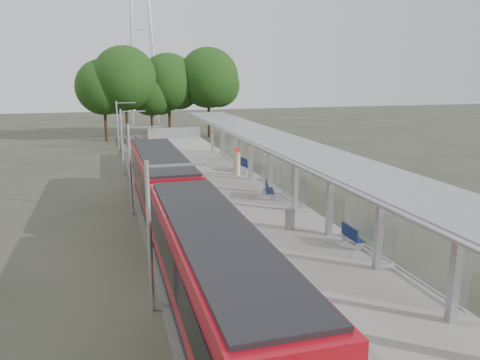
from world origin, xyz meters
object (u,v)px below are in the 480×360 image
at_px(train, 180,212).
at_px(bench_mid, 268,189).
at_px(bench_far, 245,164).
at_px(litter_bin, 290,218).
at_px(bench_near, 351,236).
at_px(info_pillar_far, 237,164).

bearing_deg(train, bench_mid, 39.11).
bearing_deg(bench_far, litter_bin, -104.27).
distance_m(bench_mid, bench_far, 7.74).
height_order(bench_near, bench_mid, bench_mid).
relative_size(train, litter_bin, 27.54).
height_order(bench_near, litter_bin, litter_bin).
distance_m(bench_far, info_pillar_far, 1.40).
bearing_deg(bench_far, bench_mid, -103.11).
distance_m(train, bench_mid, 7.74).
relative_size(bench_near, info_pillar_far, 0.69).
bearing_deg(bench_mid, litter_bin, -83.54).
xyz_separation_m(bench_far, litter_bin, (-1.70, -13.24, -0.07)).
xyz_separation_m(train, litter_bin, (5.12, -0.68, -0.55)).
height_order(train, bench_mid, train).
bearing_deg(bench_near, bench_far, 90.96).
relative_size(train, bench_mid, 17.66).
bearing_deg(info_pillar_far, bench_near, -109.20).
distance_m(bench_mid, info_pillar_far, 6.64).
xyz_separation_m(train, info_pillar_far, (5.94, 11.51, -0.20)).
relative_size(bench_mid, info_pillar_far, 0.79).
height_order(train, info_pillar_far, train).
distance_m(train, litter_bin, 5.19).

